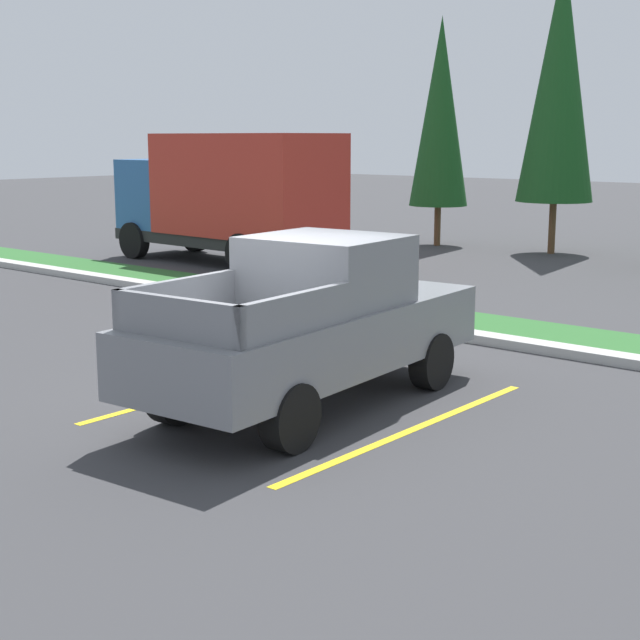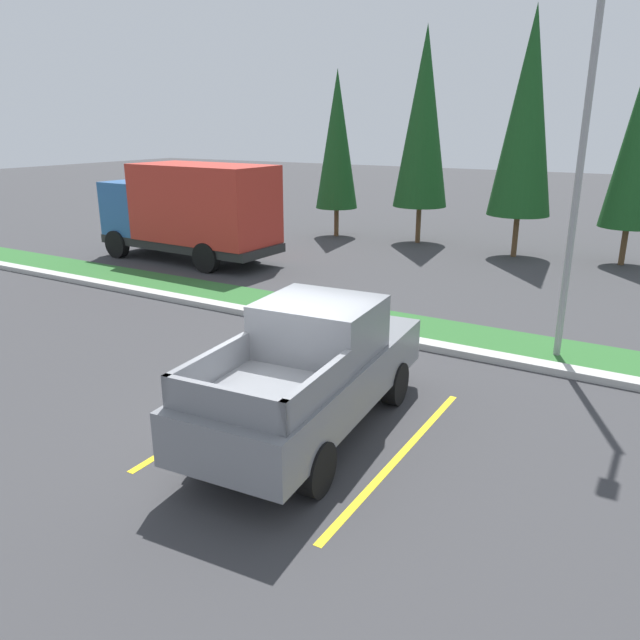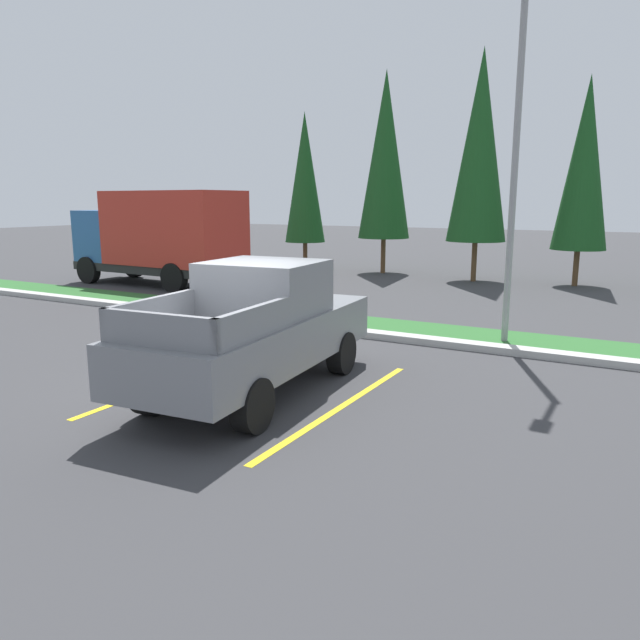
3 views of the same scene
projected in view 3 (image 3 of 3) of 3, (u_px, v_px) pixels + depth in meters
The scene contains 13 objects.
ground_plane at pixel (222, 396), 9.61m from camera, with size 120.00×120.00×0.00m, color #38383A.
parking_line_near at pixel (184, 378), 10.58m from camera, with size 0.12×4.80×0.01m, color yellow.
parking_line_far at pixel (341, 407), 9.10m from camera, with size 0.12×4.80×0.01m, color yellow.
curb_strip at pixel (358, 333), 13.88m from camera, with size 56.00×0.40×0.15m, color #B2B2AD.
grass_median at pixel (377, 326), 14.83m from camera, with size 56.00×1.80×0.06m, color #2D662D.
pickup_truck_main at pixel (257, 329), 9.68m from camera, with size 2.31×5.36×2.10m.
cargo_truck_distant at pixel (161, 235), 21.91m from camera, with size 6.88×2.70×3.40m.
street_light at pixel (514, 147), 12.25m from camera, with size 0.24×1.49×7.16m.
cypress_tree_leftmost at pixel (305, 178), 26.63m from camera, with size 1.79×1.79×6.87m.
cypress_tree_left_inner at pixel (385, 156), 25.05m from camera, with size 2.16×2.16×8.33m.
cypress_tree_center at pixel (480, 146), 22.36m from camera, with size 2.22×2.22×8.56m.
cypress_tree_right_inner at pixel (584, 164), 21.21m from camera, with size 1.91×1.91×7.35m.
traffic_cone at pixel (194, 345), 11.73m from camera, with size 0.36×0.36×0.60m.
Camera 3 is at (5.85, -7.27, 3.06)m, focal length 33.85 mm.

